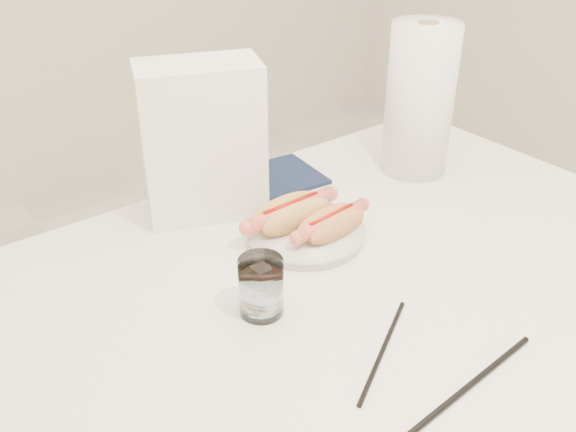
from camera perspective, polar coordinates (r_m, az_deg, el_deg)
table at (r=0.99m, az=4.51°, el=-8.59°), size 1.20×0.80×0.75m
plate at (r=1.04m, az=1.52°, el=-1.66°), size 0.24×0.24×0.02m
hotdog_left at (r=1.04m, az=0.23°, el=0.20°), size 0.18×0.07×0.05m
hotdog_right at (r=1.02m, az=3.87°, el=-0.71°), size 0.15×0.07×0.04m
water_glass at (r=0.87m, az=-2.42°, el=-6.30°), size 0.06×0.06×0.09m
chopstick_near at (r=0.84m, az=8.45°, el=-11.72°), size 0.18×0.11×0.01m
chopstick_far at (r=0.82m, az=15.97°, el=-14.25°), size 0.24×0.02×0.01m
napkin_box at (r=1.08m, az=-7.64°, el=6.66°), size 0.22×0.18×0.26m
navy_napkin at (r=1.23m, az=-0.69°, el=3.54°), size 0.16×0.16×0.01m
paper_towel_roll at (r=1.24m, az=11.66°, el=10.09°), size 0.17×0.17×0.29m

